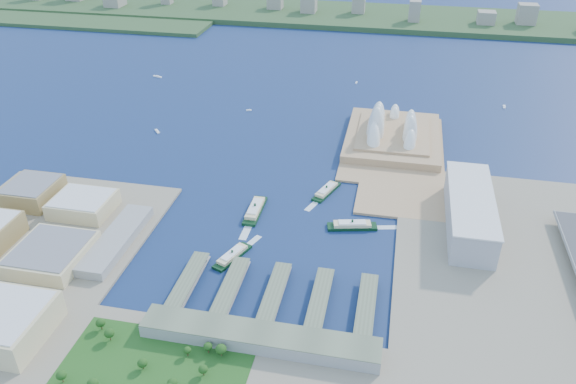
% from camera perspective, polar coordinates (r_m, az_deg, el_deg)
% --- Properties ---
extents(ground, '(3000.00, 3000.00, 0.00)m').
position_cam_1_polar(ground, '(586.39, -1.06, -5.73)').
color(ground, '#0E1943').
rests_on(ground, ground).
extents(west_land, '(220.00, 390.00, 3.00)m').
position_cam_1_polar(west_land, '(610.87, -27.23, -7.90)').
color(west_land, gray).
rests_on(west_land, ground).
extents(east_land, '(240.00, 500.00, 3.00)m').
position_cam_1_polar(east_land, '(553.34, 23.23, -11.20)').
color(east_land, gray).
rests_on(east_land, ground).
extents(peninsula, '(135.00, 220.00, 3.00)m').
position_cam_1_polar(peninsula, '(798.36, 10.67, 4.49)').
color(peninsula, tan).
rests_on(peninsula, ground).
extents(far_shore, '(2200.00, 260.00, 12.00)m').
position_cam_1_polar(far_shore, '(1482.56, 7.65, 17.28)').
color(far_shore, '#2D4926').
rests_on(far_shore, ground).
extents(opera_house, '(134.00, 180.00, 58.00)m').
position_cam_1_polar(opera_house, '(803.83, 10.76, 7.07)').
color(opera_house, white).
rests_on(opera_house, peninsula).
extents(toaster_building, '(45.00, 155.00, 35.00)m').
position_cam_1_polar(toaster_building, '(637.39, 17.96, -1.89)').
color(toaster_building, '#95959B').
rests_on(toaster_building, east_land).
extents(west_buildings, '(200.00, 280.00, 27.00)m').
position_cam_1_polar(west_buildings, '(623.59, -25.73, -4.92)').
color(west_buildings, olive).
rests_on(west_buildings, west_land).
extents(ferry_wharves, '(184.00, 90.00, 9.30)m').
position_cam_1_polar(ferry_wharves, '(524.17, -1.37, -10.31)').
color(ferry_wharves, '#58624A').
rests_on(ferry_wharves, ground).
extents(terminal_building, '(200.00, 28.00, 12.00)m').
position_cam_1_polar(terminal_building, '(478.76, -2.91, -14.56)').
color(terminal_building, gray).
rests_on(terminal_building, south_land).
extents(park, '(150.00, 110.00, 16.00)m').
position_cam_1_polar(park, '(463.27, -14.16, -17.40)').
color(park, '#194714').
rests_on(park, south_land).
extents(far_skyline, '(1900.00, 140.00, 55.00)m').
position_cam_1_polar(far_skyline, '(1455.64, 7.67, 18.38)').
color(far_skyline, gray).
rests_on(far_skyline, far_shore).
extents(ferry_a, '(15.38, 59.93, 11.32)m').
position_cam_1_polar(ferry_a, '(640.96, -3.37, -1.62)').
color(ferry_a, black).
rests_on(ferry_a, ground).
extents(ferry_b, '(30.10, 52.67, 9.71)m').
position_cam_1_polar(ferry_b, '(678.45, 3.93, 0.27)').
color(ferry_b, black).
rests_on(ferry_b, ground).
extents(ferry_c, '(30.61, 51.29, 9.48)m').
position_cam_1_polar(ferry_c, '(572.97, -5.68, -6.31)').
color(ferry_c, black).
rests_on(ferry_c, ground).
extents(ferry_d, '(55.89, 25.49, 10.24)m').
position_cam_1_polar(ferry_d, '(617.75, 6.54, -3.24)').
color(ferry_d, black).
rests_on(ferry_d, ground).
extents(boat_a, '(12.23, 13.68, 2.84)m').
position_cam_1_polar(boat_a, '(855.36, -13.14, 6.05)').
color(boat_a, white).
rests_on(boat_a, ground).
extents(boat_b, '(9.10, 5.53, 2.32)m').
position_cam_1_polar(boat_b, '(909.29, -4.00, 8.31)').
color(boat_b, white).
rests_on(boat_b, ground).
extents(boat_c, '(5.12, 13.44, 2.95)m').
position_cam_1_polar(boat_c, '(984.54, 21.11, 8.10)').
color(boat_c, white).
rests_on(boat_c, ground).
extents(boat_d, '(18.46, 8.97, 3.05)m').
position_cam_1_polar(boat_d, '(1082.67, -13.12, 11.37)').
color(boat_d, white).
rests_on(boat_d, ground).
extents(boat_e, '(3.64, 9.58, 2.31)m').
position_cam_1_polar(boat_e, '(1033.44, 6.95, 10.99)').
color(boat_e, white).
rests_on(boat_e, ground).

